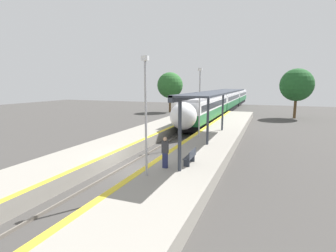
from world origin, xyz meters
name	(u,v)px	position (x,y,z in m)	size (l,w,h in m)	color
ground_plane	(134,169)	(0.00, 0.00, 0.00)	(120.00, 120.00, 0.00)	#423F3D
rail_left	(125,167)	(-0.72, 0.00, 0.07)	(0.08, 90.00, 0.15)	slate
rail_right	(143,169)	(0.72, 0.00, 0.07)	(0.08, 90.00, 0.15)	slate
train	(226,101)	(0.00, 39.60, 2.27)	(2.93, 60.61, 3.97)	black
platform_right	(186,169)	(3.71, 0.00, 0.44)	(4.15, 64.00, 0.89)	gray
platform_left	(89,157)	(-3.65, 0.00, 0.44)	(4.03, 64.00, 0.89)	gray
platform_bench	(191,157)	(4.06, -0.30, 1.35)	(0.44, 1.46, 0.89)	#2D333D
person_waiting	(165,152)	(2.89, -1.51, 1.84)	(0.36, 0.24, 1.82)	navy
railway_signal	(197,103)	(-2.39, 25.05, 2.69)	(0.28, 0.28, 4.40)	#59595E
lamppost_near	(146,110)	(2.44, -3.04, 4.38)	(0.36, 0.20, 6.19)	#9E9EA3
lamppost_mid	(200,99)	(2.44, 7.98, 4.38)	(0.36, 0.20, 6.19)	#9E9EA3
station_canopy	(216,95)	(4.41, 5.22, 4.86)	(2.02, 16.90, 4.26)	#333842
background_tree_left	(170,85)	(-10.39, 34.29, 5.37)	(5.11, 5.11, 7.94)	brown
background_tree_right	(297,85)	(12.32, 32.94, 5.49)	(5.31, 5.31, 8.16)	brown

